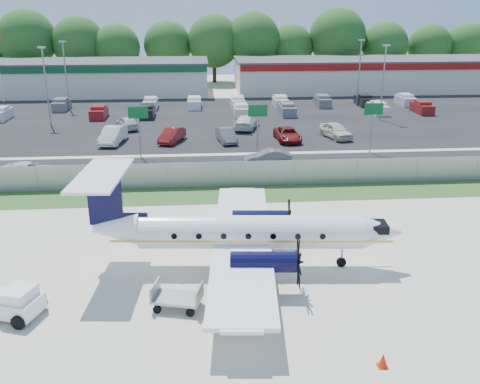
{
  "coord_description": "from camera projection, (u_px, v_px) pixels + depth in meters",
  "views": [
    {
      "loc": [
        -2.55,
        -26.05,
        13.62
      ],
      "look_at": [
        0.0,
        6.0,
        2.3
      ],
      "focal_mm": 40.0,
      "sensor_mm": 36.0,
      "label": 1
    }
  ],
  "objects": [
    {
      "name": "tree_line",
      "position": [
        211.0,
        82.0,
        98.78
      ],
      "size": [
        112.0,
        6.0,
        14.0
      ],
      "primitive_type": null,
      "color": "#1F5118",
      "rests_on": "ground"
    },
    {
      "name": "parked_car_f",
      "position": [
        128.0,
        129.0,
        61.67
      ],
      "size": [
        3.33,
        4.76,
        1.51
      ],
      "primitive_type": "imported",
      "rotation": [
        0.0,
        0.0,
        3.53
      ],
      "color": "silver",
      "rests_on": "ground"
    },
    {
      "name": "parked_car_b",
      "position": [
        172.0,
        142.0,
        55.85
      ],
      "size": [
        2.91,
        4.73,
        1.47
      ],
      "primitive_type": "imported",
      "rotation": [
        0.0,
        0.0,
        -0.33
      ],
      "color": "maroon",
      "rests_on": "ground"
    },
    {
      "name": "far_parking_rows",
      "position": [
        217.0,
        112.0,
        71.52
      ],
      "size": [
        56.0,
        10.0,
        1.6
      ],
      "primitive_type": null,
      "color": "gray",
      "rests_on": "ground"
    },
    {
      "name": "parked_car_g",
      "position": [
        246.0,
        129.0,
        61.84
      ],
      "size": [
        3.68,
        5.92,
        1.6
      ],
      "primitive_type": "imported",
      "rotation": [
        0.0,
        0.0,
        2.86
      ],
      "color": "silver",
      "rests_on": "ground"
    },
    {
      "name": "aircraft",
      "position": [
        244.0,
        232.0,
        28.69
      ],
      "size": [
        17.29,
        17.03,
        5.33
      ],
      "color": "white",
      "rests_on": "ground"
    },
    {
      "name": "cone_starboard_wing",
      "position": [
        170.0,
        233.0,
        32.92
      ],
      "size": [
        0.43,
        0.43,
        0.61
      ],
      "color": "red",
      "rests_on": "ground"
    },
    {
      "name": "sign_right",
      "position": [
        373.0,
        116.0,
        50.59
      ],
      "size": [
        1.8,
        0.26,
        5.0
      ],
      "color": "gray",
      "rests_on": "ground"
    },
    {
      "name": "building_west",
      "position": [
        62.0,
        77.0,
        84.81
      ],
      "size": [
        46.4,
        12.4,
        5.24
      ],
      "color": "silver",
      "rests_on": "ground"
    },
    {
      "name": "sign_mid",
      "position": [
        258.0,
        118.0,
        49.77
      ],
      "size": [
        1.8,
        0.26,
        5.0
      ],
      "color": "gray",
      "rests_on": "ground"
    },
    {
      "name": "light_pole_sw",
      "position": [
        65.0,
        71.0,
        71.1
      ],
      "size": [
        0.9,
        0.35,
        9.09
      ],
      "color": "gray",
      "rests_on": "ground"
    },
    {
      "name": "sign_left",
      "position": [
        138.0,
        120.0,
        48.95
      ],
      "size": [
        1.8,
        0.26,
        5.0
      ],
      "color": "gray",
      "rests_on": "ground"
    },
    {
      "name": "baggage_cart_near",
      "position": [
        231.0,
        316.0,
        23.94
      ],
      "size": [
        1.86,
        1.3,
        0.9
      ],
      "color": "gray",
      "rests_on": "ground"
    },
    {
      "name": "parked_car_a",
      "position": [
        113.0,
        143.0,
        55.37
      ],
      "size": [
        2.49,
        5.39,
        1.71
      ],
      "primitive_type": "imported",
      "rotation": [
        0.0,
        0.0,
        -0.14
      ],
      "color": "silver",
      "rests_on": "ground"
    },
    {
      "name": "access_road",
      "position": [
        228.0,
        168.0,
        47.07
      ],
      "size": [
        170.0,
        8.0,
        0.02
      ],
      "primitive_type": "cube",
      "color": "black",
      "rests_on": "ground"
    },
    {
      "name": "parked_car_c",
      "position": [
        226.0,
        142.0,
        55.89
      ],
      "size": [
        2.24,
        4.58,
        1.45
      ],
      "primitive_type": "imported",
      "rotation": [
        0.0,
        0.0,
        0.17
      ],
      "color": "#595B5E",
      "rests_on": "ground"
    },
    {
      "name": "grass_verge",
      "position": [
        234.0,
        194.0,
        40.48
      ],
      "size": [
        170.0,
        4.0,
        0.02
      ],
      "primitive_type": "cube",
      "color": "#2D561E",
      "rests_on": "ground"
    },
    {
      "name": "light_pole_ne",
      "position": [
        383.0,
        78.0,
        64.69
      ],
      "size": [
        0.9,
        0.35,
        9.09
      ],
      "color": "gray",
      "rests_on": "ground"
    },
    {
      "name": "ground",
      "position": [
        249.0,
        268.0,
        29.2
      ],
      "size": [
        170.0,
        170.0,
        0.0
      ],
      "primitive_type": "plane",
      "color": "beige",
      "rests_on": "ground"
    },
    {
      "name": "parking_lot",
      "position": [
        218.0,
        119.0,
        66.81
      ],
      "size": [
        170.0,
        32.0,
        0.02
      ],
      "primitive_type": "cube",
      "color": "black",
      "rests_on": "ground"
    },
    {
      "name": "pushback_tug",
      "position": [
        12.0,
        302.0,
        24.49
      ],
      "size": [
        3.1,
        2.68,
        1.47
      ],
      "color": "white",
      "rests_on": "ground"
    },
    {
      "name": "perimeter_fence",
      "position": [
        232.0,
        174.0,
        42.03
      ],
      "size": [
        120.0,
        0.06,
        1.99
      ],
      "color": "gray",
      "rests_on": "ground"
    },
    {
      "name": "baggage_cart_far",
      "position": [
        177.0,
        297.0,
        25.2
      ],
      "size": [
        2.55,
        1.91,
        1.2
      ],
      "color": "gray",
      "rests_on": "ground"
    },
    {
      "name": "parked_car_e",
      "position": [
        335.0,
        138.0,
        57.54
      ],
      "size": [
        3.11,
        5.14,
        1.64
      ],
      "primitive_type": "imported",
      "rotation": [
        0.0,
        0.0,
        0.26
      ],
      "color": "beige",
      "rests_on": "ground"
    },
    {
      "name": "light_pole_nw",
      "position": [
        46.0,
        81.0,
        61.7
      ],
      "size": [
        0.9,
        0.35,
        9.09
      ],
      "color": "gray",
      "rests_on": "ground"
    },
    {
      "name": "road_car_mid",
      "position": [
        268.0,
        165.0,
        47.91
      ],
      "size": [
        4.25,
        1.68,
        1.38
      ],
      "primitive_type": "imported",
      "rotation": [
        0.0,
        0.0,
        -1.52
      ],
      "color": "#595B5E",
      "rests_on": "ground"
    },
    {
      "name": "road_car_west",
      "position": [
        29.0,
        179.0,
        44.16
      ],
      "size": [
        5.17,
        2.96,
        1.36
      ],
      "primitive_type": "imported",
      "rotation": [
        0.0,
        0.0,
        1.42
      ],
      "color": "silver",
      "rests_on": "ground"
    },
    {
      "name": "cone_port_wing",
      "position": [
        383.0,
        360.0,
        21.17
      ],
      "size": [
        0.42,
        0.42,
        0.6
      ],
      "color": "red",
      "rests_on": "ground"
    },
    {
      "name": "light_pole_se",
      "position": [
        360.0,
        68.0,
        74.09
      ],
      "size": [
        0.9,
        0.35,
        9.09
      ],
      "color": "gray",
      "rests_on": "ground"
    },
    {
      "name": "parked_car_d",
      "position": [
        287.0,
        141.0,
        56.34
      ],
      "size": [
        2.56,
        5.1,
        1.38
      ],
      "primitive_type": "imported",
      "rotation": [
        0.0,
        0.0,
        0.05
      ],
      "color": "maroon",
      "rests_on": "ground"
    },
    {
      "name": "building_east",
      "position": [
        369.0,
        74.0,
        88.55
      ],
      "size": [
        44.4,
        12.4,
        5.24
      ],
      "color": "silver",
      "rests_on": "ground"
    }
  ]
}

